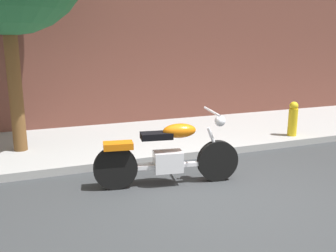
{
  "coord_description": "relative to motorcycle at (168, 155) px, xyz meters",
  "views": [
    {
      "loc": [
        -2.45,
        -4.39,
        2.22
      ],
      "look_at": [
        -0.5,
        0.68,
        0.95
      ],
      "focal_mm": 39.31,
      "sensor_mm": 36.0,
      "label": 1
    }
  ],
  "objects": [
    {
      "name": "sidewalk",
      "position": [
        0.5,
        2.5,
        -0.41
      ],
      "size": [
        23.38,
        2.99,
        0.14
      ],
      "primitive_type": "cube",
      "color": "#959595",
      "rests_on": "ground"
    },
    {
      "name": "motorcycle",
      "position": [
        0.0,
        0.0,
        0.0
      ],
      "size": [
        2.28,
        0.76,
        1.16
      ],
      "color": "black",
      "rests_on": "ground"
    },
    {
      "name": "fire_hydrant",
      "position": [
        3.49,
        1.36,
        -0.03
      ],
      "size": [
        0.2,
        0.2,
        0.91
      ],
      "color": "gold",
      "rests_on": "ground"
    },
    {
      "name": "ground_plane",
      "position": [
        0.5,
        -0.69,
        -0.48
      ],
      "size": [
        60.0,
        60.0,
        0.0
      ],
      "primitive_type": "plane",
      "color": "#303335"
    }
  ]
}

